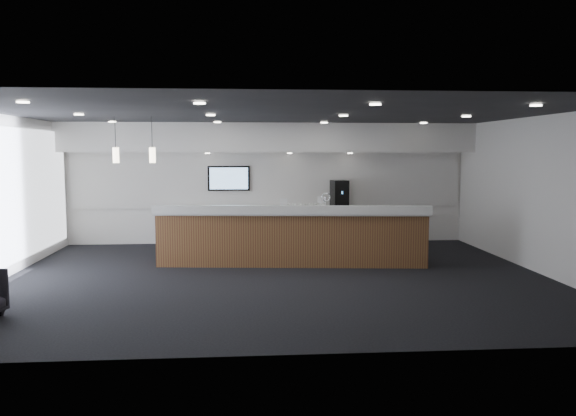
{
  "coord_description": "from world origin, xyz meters",
  "views": [
    {
      "loc": [
        -0.6,
        -10.21,
        2.33
      ],
      "look_at": [
        0.29,
        1.3,
        1.16
      ],
      "focal_mm": 35.0,
      "sensor_mm": 36.0,
      "label": 1
    }
  ],
  "objects": [
    {
      "name": "cup_2",
      "position": [
        1.03,
        3.56,
        1.0
      ],
      "size": [
        0.12,
        0.12,
        0.09
      ],
      "primitive_type": "imported",
      "rotation": [
        0.0,
        0.0,
        1.29
      ],
      "color": "white",
      "rests_on": "back_credenza"
    },
    {
      "name": "ground",
      "position": [
        0.0,
        0.0,
        0.0
      ],
      "size": [
        10.0,
        10.0,
        0.0
      ],
      "primitive_type": "plane",
      "color": "black",
      "rests_on": "ground"
    },
    {
      "name": "pendant_right",
      "position": [
        -3.1,
        0.8,
        2.25
      ],
      "size": [
        0.12,
        0.12,
        0.3
      ],
      "primitive_type": "cylinder",
      "color": "#FFEBC6",
      "rests_on": "ceiling"
    },
    {
      "name": "cup_7",
      "position": [
        0.33,
        3.56,
        1.0
      ],
      "size": [
        0.12,
        0.12,
        0.09
      ],
      "primitive_type": "imported",
      "rotation": [
        0.0,
        0.0,
        4.52
      ],
      "color": "white",
      "rests_on": "back_credenza"
    },
    {
      "name": "back_credenza",
      "position": [
        -0.0,
        3.64,
        0.48
      ],
      "size": [
        5.06,
        0.66,
        0.95
      ],
      "color": "gray",
      "rests_on": "ground"
    },
    {
      "name": "cup_4",
      "position": [
        0.75,
        3.56,
        1.0
      ],
      "size": [
        0.14,
        0.14,
        0.09
      ],
      "primitive_type": "imported",
      "rotation": [
        0.0,
        0.0,
        2.58
      ],
      "color": "white",
      "rests_on": "back_credenza"
    },
    {
      "name": "info_sign_right",
      "position": [
        1.29,
        3.56,
        1.08
      ],
      "size": [
        0.19,
        0.05,
        0.26
      ],
      "primitive_type": "cube",
      "rotation": [
        0.0,
        0.0,
        -0.15
      ],
      "color": "white",
      "rests_on": "back_credenza"
    },
    {
      "name": "service_counter",
      "position": [
        0.35,
        1.16,
        0.57
      ],
      "size": [
        5.59,
        1.45,
        1.49
      ],
      "rotation": [
        0.0,
        0.0,
        -0.1
      ],
      "color": "#50291A",
      "rests_on": "ground"
    },
    {
      "name": "alcove_panel",
      "position": [
        0.0,
        3.97,
        1.6
      ],
      "size": [
        9.8,
        0.06,
        1.4
      ],
      "primitive_type": "cube",
      "color": "silver",
      "rests_on": "back_wall"
    },
    {
      "name": "soffit_bulkhead",
      "position": [
        0.0,
        3.55,
        2.65
      ],
      "size": [
        10.0,
        0.9,
        0.7
      ],
      "primitive_type": "cube",
      "color": "silver",
      "rests_on": "back_wall"
    },
    {
      "name": "cup_5",
      "position": [
        0.61,
        3.56,
        1.0
      ],
      "size": [
        0.11,
        0.11,
        0.09
      ],
      "primitive_type": "imported",
      "rotation": [
        0.0,
        0.0,
        3.23
      ],
      "color": "white",
      "rests_on": "back_credenza"
    },
    {
      "name": "wall_tv",
      "position": [
        -1.0,
        3.91,
        1.65
      ],
      "size": [
        1.05,
        0.08,
        0.62
      ],
      "color": "black",
      "rests_on": "back_wall"
    },
    {
      "name": "cup_1",
      "position": [
        1.17,
        3.56,
        1.0
      ],
      "size": [
        0.14,
        0.14,
        0.09
      ],
      "primitive_type": "imported",
      "rotation": [
        0.0,
        0.0,
        0.65
      ],
      "color": "white",
      "rests_on": "back_credenza"
    },
    {
      "name": "info_sign_left",
      "position": [
        0.35,
        3.51,
        1.07
      ],
      "size": [
        0.17,
        0.03,
        0.23
      ],
      "primitive_type": "cube",
      "rotation": [
        0.0,
        0.0,
        0.08
      ],
      "color": "white",
      "rests_on": "back_credenza"
    },
    {
      "name": "cup_6",
      "position": [
        0.47,
        3.56,
        1.0
      ],
      "size": [
        0.14,
        0.14,
        0.09
      ],
      "primitive_type": "imported",
      "rotation": [
        0.0,
        0.0,
        3.87
      ],
      "color": "white",
      "rests_on": "back_credenza"
    },
    {
      "name": "pendant_left",
      "position": [
        -2.4,
        0.8,
        2.25
      ],
      "size": [
        0.12,
        0.12,
        0.3
      ],
      "primitive_type": "cylinder",
      "color": "#FFEBC6",
      "rests_on": "ceiling"
    },
    {
      "name": "cup_3",
      "position": [
        0.89,
        3.56,
        1.0
      ],
      "size": [
        0.13,
        0.13,
        0.09
      ],
      "primitive_type": "imported",
      "rotation": [
        0.0,
        0.0,
        1.94
      ],
      "color": "white",
      "rests_on": "back_credenza"
    },
    {
      "name": "back_wall",
      "position": [
        0.0,
        4.0,
        1.5
      ],
      "size": [
        10.0,
        0.02,
        3.0
      ],
      "primitive_type": "cube",
      "color": "silver",
      "rests_on": "ground"
    },
    {
      "name": "cup_0",
      "position": [
        1.31,
        3.56,
        1.0
      ],
      "size": [
        0.1,
        0.1,
        0.09
      ],
      "primitive_type": "imported",
      "color": "white",
      "rests_on": "back_credenza"
    },
    {
      "name": "right_wall",
      "position": [
        5.0,
        0.0,
        1.5
      ],
      "size": [
        0.02,
        8.0,
        3.0
      ],
      "primitive_type": "cube",
      "color": "silver",
      "rests_on": "ground"
    },
    {
      "name": "ceiling",
      "position": [
        0.0,
        0.0,
        3.0
      ],
      "size": [
        10.0,
        8.0,
        0.02
      ],
      "primitive_type": "cube",
      "color": "black",
      "rests_on": "back_wall"
    },
    {
      "name": "coffee_machine",
      "position": [
        1.76,
        3.66,
        1.28
      ],
      "size": [
        0.44,
        0.53,
        0.65
      ],
      "rotation": [
        0.0,
        0.0,
        0.17
      ],
      "color": "black",
      "rests_on": "back_credenza"
    },
    {
      "name": "ceiling_can_lights",
      "position": [
        0.0,
        0.0,
        2.97
      ],
      "size": [
        7.0,
        5.0,
        0.02
      ],
      "primitive_type": null,
      "color": "white",
      "rests_on": "ceiling"
    }
  ]
}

